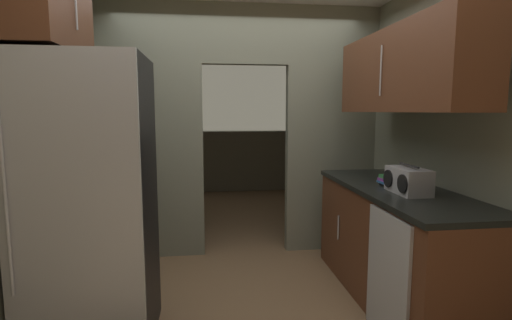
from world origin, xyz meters
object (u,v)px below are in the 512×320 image
dishwasher (387,278)px  book_stack (388,180)px  refrigerator (90,204)px  boombox (408,181)px

dishwasher → book_stack: 0.88m
refrigerator → dishwasher: bearing=-7.7°
book_stack → dishwasher: bearing=-114.8°
boombox → book_stack: size_ratio=2.23×
refrigerator → book_stack: size_ratio=11.49×
boombox → book_stack: boombox is taller
book_stack → refrigerator: bearing=-170.5°
dishwasher → boombox: boombox is taller
boombox → refrigerator: bearing=-178.2°
refrigerator → dishwasher: size_ratio=2.15×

